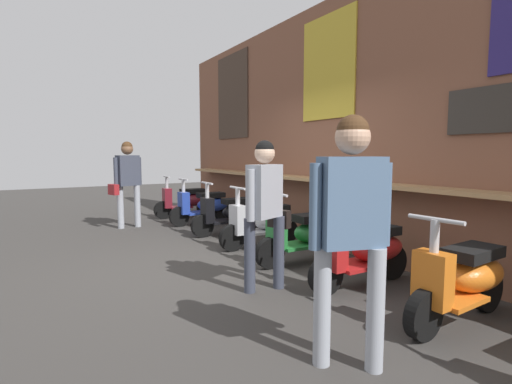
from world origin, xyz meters
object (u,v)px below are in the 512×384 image
Objects in this scene: scooter_maroon at (188,200)px; scooter_red at (367,251)px; shopper_browsing at (127,175)px; shopper_passing at (351,214)px; scooter_blue at (206,205)px; shopper_with_handbag at (265,201)px; scooter_orange at (464,278)px; scooter_black at (232,213)px; scooter_silver at (265,222)px; scooter_green at (307,234)px.

scooter_maroon is 5.40m from scooter_red.
shopper_passing is at bearing -15.00° from shopper_browsing.
scooter_blue is 0.87× the size of shopper_with_handbag.
scooter_orange is (5.48, -0.00, 0.00)m from scooter_blue.
scooter_black is 0.82× the size of shopper_passing.
scooter_silver is 1.00× the size of scooter_green.
shopper_passing reaches higher than shopper_browsing.
shopper_browsing reaches higher than scooter_red.
scooter_orange is at bearing 107.71° from shopper_passing.
scooter_black is 4.31m from scooter_orange.
scooter_red and scooter_orange have the same top height.
scooter_black is 0.83× the size of shopper_browsing.
shopper_browsing is at bearing -15.62° from shopper_with_handbag.
scooter_silver is at bearing -53.82° from shopper_with_handbag.
scooter_black and scooter_silver have the same top height.
scooter_blue is 3.33m from scooter_green.
shopper_browsing is at bearing -71.79° from scooter_red.
shopper_with_handbag is at bearing 31.15° from scooter_green.
shopper_passing is (0.00, -1.37, 0.67)m from scooter_orange.
shopper_browsing is at bearing -78.36° from scooter_orange.
scooter_blue and scooter_green have the same top height.
shopper_browsing reaches higher than scooter_silver.
scooter_orange is at bearing 91.54° from scooter_black.
scooter_green is 4.07m from shopper_browsing.
scooter_green is at bearing 94.01° from scooter_maroon.
scooter_green and scooter_red have the same top height.
scooter_blue is 1.00× the size of scooter_silver.
scooter_green is (2.15, 0.00, 0.00)m from scooter_black.
scooter_silver is 3.20m from scooter_orange.
shopper_with_handbag is 4.35m from shopper_browsing.
scooter_red is 0.88× the size of shopper_with_handbag.
shopper_with_handbag is (2.74, -1.04, 0.58)m from scooter_black.
scooter_blue is 1.00× the size of scooter_black.
scooter_silver is at bearing -88.94° from scooter_red.
scooter_maroon is at bearing -88.93° from scooter_red.
scooter_black is 1.00× the size of scooter_orange.
scooter_maroon and scooter_silver have the same top height.
scooter_black is (1.18, -0.00, 0.00)m from scooter_blue.
scooter_silver is at bearing 90.09° from scooter_blue.
scooter_green is at bearing -81.75° from shopper_with_handbag.
shopper_browsing is 0.99× the size of shopper_passing.
shopper_passing is at bearing 39.82° from scooter_red.
shopper_with_handbag is at bearing -23.00° from scooter_red.
scooter_blue is (1.01, 0.00, 0.00)m from scooter_maroon.
scooter_silver is 1.00× the size of scooter_orange.
scooter_silver is at bearing 174.47° from shopper_passing.
scooter_black is at bearing -179.99° from shopper_passing.
shopper_browsing reaches higher than scooter_green.
shopper_with_handbag is 0.94× the size of shopper_browsing.
scooter_blue is at bearing -88.94° from scooter_red.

